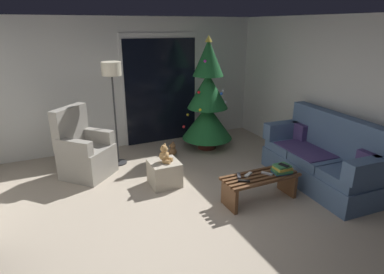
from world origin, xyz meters
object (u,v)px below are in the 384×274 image
remote_silver (267,173)px  christmas_tree (208,101)px  coffee_table (260,184)px  remote_graphite (239,176)px  teddy_bear_chestnut_by_tree (172,151)px  remote_black (244,181)px  remote_white (248,174)px  armchair (84,152)px  floor_lamp (112,79)px  ottoman (165,173)px  book_stack (282,169)px  cell_phone (284,165)px  teddy_bear_honey (165,155)px  couch (322,159)px

remote_silver → christmas_tree: (0.17, 2.13, 0.56)m
coffee_table → remote_graphite: (-0.29, 0.10, 0.14)m
teddy_bear_chestnut_by_tree → remote_black: bearing=-84.0°
remote_white → armchair: size_ratio=0.14×
floor_lamp → ottoman: size_ratio=4.05×
remote_silver → teddy_bear_chestnut_by_tree: bearing=76.7°
book_stack → floor_lamp: size_ratio=0.16×
remote_silver → teddy_bear_chestnut_by_tree: remote_silver is taller
remote_silver → cell_phone: size_ratio=1.08×
book_stack → ottoman: size_ratio=0.64×
remote_black → book_stack: bearing=-57.8°
christmas_tree → floor_lamp: christmas_tree is taller
cell_phone → teddy_bear_chestnut_by_tree: cell_phone is taller
teddy_bear_honey → remote_graphite: bearing=-50.4°
couch → remote_black: couch is taller
armchair → teddy_bear_honey: 1.38m
remote_white → remote_black: 0.21m
christmas_tree → armchair: (-2.37, -0.25, -0.55)m
remote_graphite → teddy_bear_honey: bearing=158.1°
coffee_table → floor_lamp: floor_lamp is taller
floor_lamp → ottoman: bearing=-67.0°
remote_graphite → book_stack: book_stack is taller
teddy_bear_honey → teddy_bear_chestnut_by_tree: teddy_bear_honey is taller
remote_white → remote_silver: size_ratio=1.00×
armchair → christmas_tree: bearing=6.1°
floor_lamp → teddy_bear_chestnut_by_tree: (0.98, -0.11, -1.38)m
ottoman → teddy_bear_honey: teddy_bear_honey is taller
book_stack → teddy_bear_chestnut_by_tree: book_stack is taller
christmas_tree → teddy_bear_chestnut_by_tree: bearing=-170.8°
remote_white → teddy_bear_honey: teddy_bear_honey is taller
remote_graphite → armchair: size_ratio=0.14×
ottoman → teddy_bear_honey: 0.31m
christmas_tree → teddy_bear_honey: 1.78m
remote_silver → remote_black: 0.41m
remote_white → armchair: armchair is taller
remote_silver → remote_graphite: (-0.39, 0.11, 0.00)m
remote_silver → armchair: armchair is taller
couch → remote_black: bearing=-176.3°
remote_graphite → remote_black: bearing=-69.8°
armchair → teddy_bear_chestnut_by_tree: (1.57, 0.12, -0.28)m
remote_white → cell_phone: 0.51m
book_stack → armchair: size_ratio=0.25×
christmas_tree → floor_lamp: (-1.78, -0.02, 0.55)m
remote_white → book_stack: size_ratio=0.55×
cell_phone → teddy_bear_honey: (-1.35, 1.08, -0.01)m
coffee_table → remote_silver: remote_silver is taller
remote_silver → couch: bearing=-28.3°
remote_graphite → remote_silver: bearing=13.3°
cell_phone → christmas_tree: 2.25m
remote_graphite → teddy_bear_chestnut_by_tree: (-0.24, 1.90, -0.28)m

